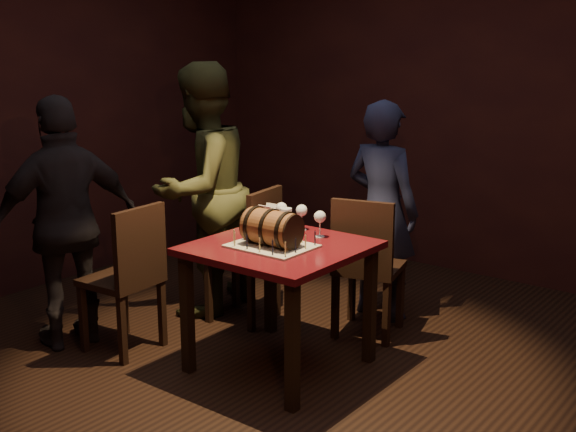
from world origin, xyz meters
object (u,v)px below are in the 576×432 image
Objects in this scene: barrel_cake at (272,228)px; pint_of_ale at (286,221)px; person_left_front at (67,223)px; wine_glass_left at (281,209)px; wine_glass_mid at (302,212)px; chair_left_rear at (252,248)px; wine_glass_right at (320,218)px; pub_table at (280,263)px; chair_back at (366,260)px; person_back at (382,210)px; person_left_rear at (201,190)px; chair_left_front at (130,271)px.

barrel_cake is 2.46× the size of pint_of_ale.
pint_of_ale is 1.36m from person_left_front.
wine_glass_left is 1.00× the size of wine_glass_mid.
barrel_cake is 0.86m from chair_left_rear.
barrel_cake is 2.30× the size of wine_glass_right.
wine_glass_right is (0.09, 0.27, 0.23)m from pub_table.
barrel_cake is at bearing -102.76° from chair_back.
person_back reaches higher than pint_of_ale.
wine_glass_mid is 1.45m from person_left_front.
wine_glass_mid is 0.55m from chair_back.
chair_back is 0.62× the size of person_back.
person_left_rear is 1.11× the size of person_left_front.
pint_of_ale is 0.10× the size of person_back.
wine_glass_right is (0.32, -0.04, 0.00)m from wine_glass_left.
wine_glass_mid reaches higher than pub_table.
chair_back is 0.49m from person_back.
chair_left_rear is 0.59× the size of person_left_front.
person_back is (0.03, 1.09, 0.11)m from pub_table.
person_left_rear is at bearing 154.70° from barrel_cake.
person_left_front reaches higher than chair_left_rear.
chair_left_front is (-0.85, -0.39, -0.12)m from pub_table.
barrel_cake is at bearing 20.67° from chair_left_front.
person_left_front reaches higher than wine_glass_mid.
person_left_rear is at bearing 168.75° from pint_of_ale.
wine_glass_left is (-0.23, 0.31, 0.23)m from pub_table.
wine_glass_right is 0.17× the size of chair_back.
chair_left_front is at bearing -133.73° from chair_back.
chair_back and chair_left_front have the same top height.
person_back is at bearing 93.84° from wine_glass_right.
barrel_cake is 1.34m from person_left_front.
person_left_rear is at bearing 101.74° from chair_left_front.
chair_left_rear reaches higher than pub_table.
person_left_rear reaches higher than person_back.
barrel_cake reaches higher than chair_left_rear.
wine_glass_right is 0.54m from chair_back.
barrel_cake reaches higher than pub_table.
wine_glass_left is 0.52m from chair_left_rear.
pub_table is 0.51× the size of person_left_rear.
wine_glass_right is 1.12m from person_left_rear.
wine_glass_mid is 0.93m from person_left_rear.
pub_table is at bearing -103.74° from chair_back.
wine_glass_left reaches higher than pint_of_ale.
chair_left_rear is 0.62× the size of person_back.
pint_of_ale is at bearing -113.85° from wine_glass_mid.
pint_of_ale is 1.00m from chair_left_front.
wine_glass_right is at bearing 71.70° from pub_table.
person_left_rear reaches higher than barrel_cake.
chair_back is at bearing 146.08° from person_left_front.
pub_table is 0.97× the size of chair_back.
chair_left_front reaches higher than wine_glass_left.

